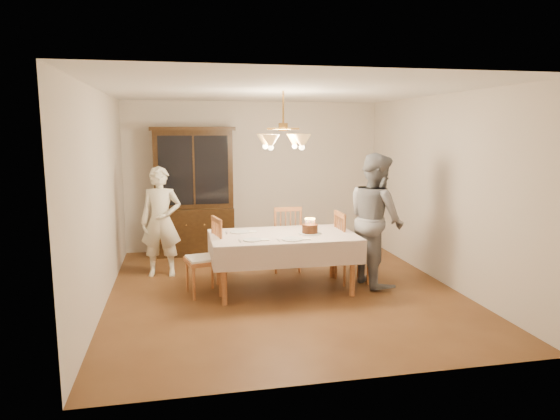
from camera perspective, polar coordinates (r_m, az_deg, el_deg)
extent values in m
plane|color=#563218|center=(6.76, 0.34, -9.09)|extent=(5.00, 5.00, 0.00)
plane|color=white|center=(6.43, 0.37, 13.47)|extent=(5.00, 5.00, 0.00)
plane|color=beige|center=(8.91, -2.98, 3.92)|extent=(4.50, 0.00, 4.50)
plane|color=beige|center=(4.09, 7.63, -2.50)|extent=(4.50, 0.00, 4.50)
plane|color=beige|center=(6.40, -19.78, 1.28)|extent=(0.00, 5.00, 5.00)
plane|color=beige|center=(7.27, 18.00, 2.27)|extent=(0.00, 5.00, 5.00)
cube|color=#97542C|center=(6.56, 0.35, -3.03)|extent=(1.80, 1.00, 0.04)
cube|color=beige|center=(6.56, 0.35, -2.83)|extent=(1.90, 1.10, 0.01)
cylinder|color=#97542C|center=(6.14, -6.41, -7.58)|extent=(0.07, 0.07, 0.71)
cylinder|color=#97542C|center=(6.48, 8.29, -6.71)|extent=(0.07, 0.07, 0.71)
cylinder|color=#97542C|center=(6.94, -7.04, -5.60)|extent=(0.07, 0.07, 0.71)
cylinder|color=#97542C|center=(7.25, 6.03, -4.94)|extent=(0.07, 0.07, 0.71)
cube|color=black|center=(8.68, -9.67, -2.35)|extent=(1.30, 0.50, 0.80)
cube|color=black|center=(8.59, -9.87, 4.59)|extent=(1.30, 0.40, 1.30)
cube|color=black|center=(8.39, -9.83, 4.49)|extent=(1.14, 0.01, 1.14)
cube|color=black|center=(8.51, -9.99, 9.13)|extent=(1.38, 0.54, 0.06)
cube|color=#97542C|center=(7.55, 0.66, -3.57)|extent=(0.46, 0.44, 0.05)
cube|color=#97542C|center=(7.27, 0.93, 0.10)|extent=(0.40, 0.05, 0.06)
cylinder|color=#97542C|center=(7.80, 1.75, -4.93)|extent=(0.04, 0.04, 0.43)
cylinder|color=#97542C|center=(7.74, -0.87, -5.04)|extent=(0.04, 0.04, 0.43)
cylinder|color=#97542C|center=(7.48, 2.25, -5.56)|extent=(0.04, 0.04, 0.43)
cylinder|color=#97542C|center=(7.42, -0.49, -5.68)|extent=(0.04, 0.04, 0.43)
cube|color=#97542C|center=(6.52, -8.80, -5.75)|extent=(0.50, 0.52, 0.05)
cube|color=#97542C|center=(6.46, -7.28, -1.14)|extent=(0.12, 0.40, 0.06)
cylinder|color=#97542C|center=(6.72, -10.56, -7.44)|extent=(0.04, 0.04, 0.43)
cylinder|color=#97542C|center=(6.38, -9.81, -8.31)|extent=(0.04, 0.04, 0.43)
cylinder|color=#97542C|center=(6.80, -7.74, -7.17)|extent=(0.04, 0.04, 0.43)
cylinder|color=#97542C|center=(6.47, -6.86, -8.01)|extent=(0.04, 0.04, 0.43)
cube|color=silver|center=(6.52, -8.80, -5.45)|extent=(0.45, 0.47, 0.03)
cube|color=#97542C|center=(7.05, 8.24, -4.61)|extent=(0.43, 0.45, 0.05)
cube|color=#97542C|center=(6.88, 6.86, -0.50)|extent=(0.04, 0.40, 0.06)
cylinder|color=#97542C|center=(7.01, 10.03, -6.72)|extent=(0.04, 0.04, 0.43)
cylinder|color=#97542C|center=(7.33, 8.94, -5.98)|extent=(0.04, 0.04, 0.43)
cylinder|color=#97542C|center=(6.89, 7.40, -6.94)|extent=(0.04, 0.04, 0.43)
cylinder|color=#97542C|center=(7.21, 6.42, -6.18)|extent=(0.04, 0.04, 0.43)
imported|color=#F0E8CB|center=(7.41, -13.44, -1.32)|extent=(0.63, 0.46, 1.60)
imported|color=slate|center=(6.95, 10.88, -1.03)|extent=(0.79, 0.96, 1.81)
cylinder|color=white|center=(6.60, 3.43, -2.67)|extent=(0.30, 0.30, 0.01)
cylinder|color=#32180B|center=(6.59, 3.44, -2.13)|extent=(0.21, 0.21, 0.11)
cylinder|color=#598CD8|center=(6.58, 3.97, -1.33)|extent=(0.01, 0.01, 0.07)
sphere|color=#FFB23F|center=(6.58, 3.97, -0.98)|extent=(0.01, 0.01, 0.01)
cylinder|color=pink|center=(6.60, 3.89, -1.29)|extent=(0.01, 0.01, 0.07)
sphere|color=#FFB23F|center=(6.60, 3.89, -0.95)|extent=(0.01, 0.01, 0.01)
cylinder|color=#EACC66|center=(6.62, 3.75, -1.27)|extent=(0.01, 0.01, 0.07)
sphere|color=#FFB23F|center=(6.61, 3.76, -0.93)|extent=(0.01, 0.01, 0.01)
cylinder|color=#598CD8|center=(6.63, 3.58, -1.25)|extent=(0.01, 0.01, 0.07)
sphere|color=#FFB23F|center=(6.62, 3.59, -0.91)|extent=(0.01, 0.01, 0.01)
cylinder|color=pink|center=(6.63, 3.40, -1.25)|extent=(0.01, 0.01, 0.07)
sphere|color=#FFB23F|center=(6.62, 3.40, -0.91)|extent=(0.01, 0.01, 0.01)
cylinder|color=#EACC66|center=(6.62, 3.22, -1.25)|extent=(0.01, 0.01, 0.07)
sphere|color=#FFB23F|center=(6.62, 3.22, -0.91)|extent=(0.01, 0.01, 0.01)
cylinder|color=#598CD8|center=(6.61, 3.06, -1.27)|extent=(0.01, 0.01, 0.07)
sphere|color=#FFB23F|center=(6.60, 3.06, -0.93)|extent=(0.01, 0.01, 0.01)
cylinder|color=pink|center=(6.59, 2.95, -1.30)|extent=(0.01, 0.01, 0.07)
sphere|color=#FFB23F|center=(6.59, 2.96, -0.96)|extent=(0.01, 0.01, 0.01)
cylinder|color=#EACC66|center=(6.57, 2.90, -1.33)|extent=(0.01, 0.01, 0.07)
sphere|color=#FFB23F|center=(6.57, 2.91, -0.99)|extent=(0.01, 0.01, 0.01)
cylinder|color=#598CD8|center=(6.55, 2.92, -1.37)|extent=(0.01, 0.01, 0.07)
sphere|color=#FFB23F|center=(6.55, 2.92, -1.02)|extent=(0.01, 0.01, 0.01)
cylinder|color=pink|center=(6.53, 3.00, -1.40)|extent=(0.01, 0.01, 0.07)
sphere|color=#FFB23F|center=(6.53, 3.00, -1.05)|extent=(0.01, 0.01, 0.01)
cylinder|color=#EACC66|center=(6.52, 3.13, -1.43)|extent=(0.01, 0.01, 0.07)
sphere|color=#FFB23F|center=(6.51, 3.13, -1.08)|extent=(0.01, 0.01, 0.01)
cylinder|color=#598CD8|center=(6.51, 3.30, -1.44)|extent=(0.01, 0.01, 0.07)
sphere|color=#FFB23F|center=(6.50, 3.31, -1.10)|extent=(0.01, 0.01, 0.01)
cylinder|color=pink|center=(6.51, 3.49, -1.45)|extent=(0.01, 0.01, 0.07)
sphere|color=#FFB23F|center=(6.50, 3.50, -1.10)|extent=(0.01, 0.01, 0.01)
cylinder|color=#EACC66|center=(6.51, 3.68, -1.44)|extent=(0.01, 0.01, 0.07)
sphere|color=#FFB23F|center=(6.51, 3.68, -1.09)|extent=(0.01, 0.01, 0.01)
cylinder|color=#598CD8|center=(6.53, 3.83, -1.42)|extent=(0.01, 0.01, 0.07)
sphere|color=#FFB23F|center=(6.52, 3.84, -1.08)|extent=(0.01, 0.01, 0.01)
cylinder|color=pink|center=(6.54, 3.94, -1.39)|extent=(0.01, 0.01, 0.07)
sphere|color=#FFB23F|center=(6.54, 3.94, -1.05)|extent=(0.01, 0.01, 0.01)
cylinder|color=#EACC66|center=(6.56, 3.99, -1.36)|extent=(0.01, 0.01, 0.07)
sphere|color=#FFB23F|center=(6.56, 3.99, -1.02)|extent=(0.01, 0.01, 0.01)
cylinder|color=white|center=(6.20, -3.20, -3.43)|extent=(0.23, 0.23, 0.02)
cube|color=silver|center=(6.18, -4.64, -3.53)|extent=(0.01, 0.16, 0.01)
cube|color=silver|center=(6.23, -1.76, -3.39)|extent=(0.10, 0.10, 0.01)
cylinder|color=white|center=(6.23, 1.43, -3.36)|extent=(0.27, 0.27, 0.02)
cube|color=silver|center=(6.20, -0.18, -3.47)|extent=(0.02, 0.16, 0.01)
cube|color=silver|center=(6.27, 3.01, -3.30)|extent=(0.10, 0.10, 0.01)
cylinder|color=white|center=(6.69, -4.63, -2.51)|extent=(0.27, 0.27, 0.02)
cube|color=silver|center=(6.68, -6.15, -2.60)|extent=(0.01, 0.16, 0.01)
cube|color=silver|center=(6.72, -3.11, -2.47)|extent=(0.10, 0.10, 0.01)
cylinder|color=#BF8C3F|center=(6.42, 0.37, 11.69)|extent=(0.02, 0.02, 0.40)
cylinder|color=#BF8C3F|center=(6.41, 0.36, 9.46)|extent=(0.12, 0.12, 0.10)
cone|color=#D8994C|center=(6.65, 1.69, 7.90)|extent=(0.22, 0.22, 0.18)
sphere|color=#FFD899|center=(6.65, 1.69, 7.30)|extent=(0.07, 0.07, 0.07)
cone|color=#D8994C|center=(6.57, -1.70, 7.88)|extent=(0.22, 0.22, 0.18)
sphere|color=#FFD899|center=(6.57, -1.70, 7.27)|extent=(0.07, 0.07, 0.07)
cone|color=#D8994C|center=(6.18, -1.07, 7.80)|extent=(0.22, 0.22, 0.18)
sphere|color=#FFD899|center=(6.19, -1.06, 7.15)|extent=(0.07, 0.07, 0.07)
cone|color=#D8994C|center=(6.27, 2.53, 7.81)|extent=(0.22, 0.22, 0.18)
sphere|color=#FFD899|center=(6.27, 2.52, 7.17)|extent=(0.07, 0.07, 0.07)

